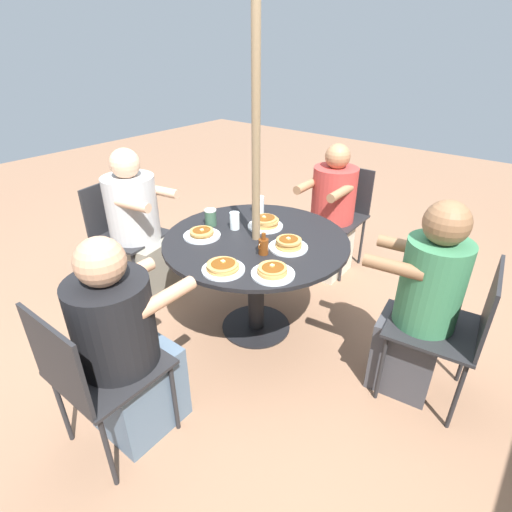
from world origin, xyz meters
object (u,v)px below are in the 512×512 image
(pancake_plate_c, at_px, (265,223))
(drinking_glass_a, at_px, (259,205))
(patio_chair_north, at_px, (340,210))
(diner_south, at_px, (125,351))
(diner_north, at_px, (330,217))
(pancake_plate_b, at_px, (202,234))
(patio_table, at_px, (256,256))
(diner_east, at_px, (138,232))
(patio_chair_south, at_px, (93,370))
(patio_chair_east, at_px, (122,228))
(patio_chair_west, at_px, (453,324))
(pancake_plate_a, at_px, (223,267))
(coffee_cup, at_px, (211,217))
(diner_west, at_px, (420,309))
(syrup_bottle, at_px, (263,246))
(pancake_plate_d, at_px, (289,244))
(drinking_glass_b, at_px, (235,221))
(pancake_plate_e, at_px, (273,271))

(pancake_plate_c, height_order, drinking_glass_a, drinking_glass_a)
(patio_chair_north, height_order, diner_south, diner_south)
(diner_north, distance_m, diner_south, 2.08)
(pancake_plate_b, bearing_deg, patio_table, 124.25)
(diner_east, relative_size, patio_chair_south, 1.34)
(patio_chair_east, distance_m, patio_chair_west, 2.43)
(patio_chair_south, bearing_deg, pancake_plate_a, 82.46)
(patio_chair_south, relative_size, patio_chair_west, 1.00)
(patio_chair_east, xyz_separation_m, coffee_cup, (-0.18, 0.82, 0.25))
(patio_chair_north, relative_size, diner_west, 0.74)
(patio_chair_west, xyz_separation_m, pancake_plate_c, (-0.01, -1.27, 0.23))
(patio_chair_east, bearing_deg, pancake_plate_a, 70.56)
(patio_chair_north, relative_size, drinking_glass_a, 6.69)
(patio_chair_east, distance_m, coffee_cup, 0.88)
(patio_table, bearing_deg, coffee_cup, -84.82)
(patio_chair_west, distance_m, pancake_plate_b, 1.55)
(diner_south, relative_size, diner_west, 0.96)
(patio_table, relative_size, syrup_bottle, 8.78)
(diner_north, xyz_separation_m, pancake_plate_b, (1.24, -0.26, 0.23))
(patio_chair_south, height_order, pancake_plate_d, patio_chair_south)
(pancake_plate_d, bearing_deg, diner_east, -80.70)
(pancake_plate_c, height_order, drinking_glass_b, drinking_glass_b)
(pancake_plate_d, bearing_deg, drinking_glass_a, -122.94)
(pancake_plate_c, bearing_deg, pancake_plate_d, 62.43)
(pancake_plate_a, distance_m, pancake_plate_d, 0.47)
(pancake_plate_c, bearing_deg, syrup_bottle, 36.05)
(patio_chair_north, bearing_deg, drinking_glass_b, 80.22)
(drinking_glass_b, bearing_deg, patio_chair_south, 10.39)
(diner_south, distance_m, coffee_cup, 1.11)
(patio_chair_west, bearing_deg, pancake_plate_b, 95.83)
(patio_chair_south, bearing_deg, patio_chair_north, 90.26)
(syrup_bottle, bearing_deg, patio_table, -129.20)
(diner_north, xyz_separation_m, diner_south, (2.08, 0.05, 0.00))
(patio_chair_south, distance_m, pancake_plate_e, 1.00)
(pancake_plate_e, bearing_deg, pancake_plate_d, -160.22)
(patio_chair_south, bearing_deg, pancake_plate_c, 92.44)
(patio_table, xyz_separation_m, pancake_plate_e, (0.29, 0.35, 0.15))
(pancake_plate_b, height_order, drinking_glass_b, drinking_glass_b)
(drinking_glass_b, bearing_deg, pancake_plate_d, 89.28)
(patio_table, xyz_separation_m, diner_north, (-1.04, -0.03, -0.08))
(diner_east, bearing_deg, diner_south, 40.41)
(diner_south, relative_size, coffee_cup, 9.92)
(patio_chair_south, bearing_deg, diner_east, 134.43)
(patio_chair_south, relative_size, coffee_cup, 7.67)
(pancake_plate_b, distance_m, syrup_bottle, 0.46)
(patio_chair_east, relative_size, pancake_plate_b, 3.64)
(pancake_plate_b, distance_m, drinking_glass_b, 0.24)
(diner_north, height_order, patio_chair_east, diner_north)
(diner_north, xyz_separation_m, patio_chair_west, (0.87, 1.23, 0.01))
(diner_north, bearing_deg, pancake_plate_b, 76.47)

